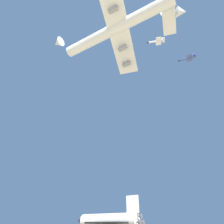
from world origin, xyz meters
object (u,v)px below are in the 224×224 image
(chase_jet_lead, at_px, (157,41))
(chase_jet_left_wing, at_px, (188,58))
(carrier_jet, at_px, (117,28))
(space_shuttle, at_px, (107,220))

(chase_jet_lead, bearing_deg, chase_jet_left_wing, -147.12)
(chase_jet_lead, xyz_separation_m, chase_jet_left_wing, (-25.29, -16.16, -7.63))
(carrier_jet, bearing_deg, space_shuttle, -66.56)
(space_shuttle, bearing_deg, chase_jet_lead, -150.28)
(space_shuttle, bearing_deg, carrier_jet, 131.44)
(space_shuttle, distance_m, chase_jet_left_wing, 138.34)
(space_shuttle, relative_size, chase_jet_lead, 2.47)
(space_shuttle, xyz_separation_m, chase_jet_left_wing, (-64.14, -20.61, 120.83))
(space_shuttle, height_order, chase_jet_lead, chase_jet_lead)
(carrier_jet, bearing_deg, chase_jet_lead, -116.97)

